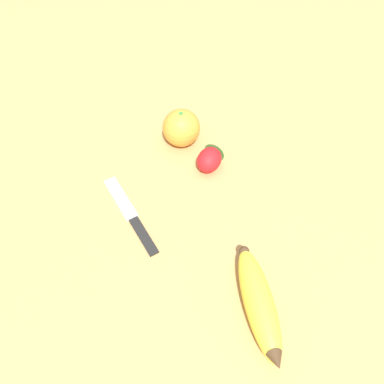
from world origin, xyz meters
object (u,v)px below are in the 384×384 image
at_px(banana, 259,303).
at_px(paring_knife, 132,216).
at_px(strawberry, 210,158).
at_px(orange, 181,128).

bearing_deg(banana, paring_knife, -138.44).
bearing_deg(banana, strawberry, -177.23).
bearing_deg(paring_knife, strawberry, 9.28).
distance_m(strawberry, paring_knife, 0.18).
height_order(orange, paring_knife, orange).
distance_m(orange, strawberry, 0.09).
relative_size(strawberry, paring_knife, 0.44).
xyz_separation_m(banana, strawberry, (0.14, -0.25, 0.00)).
bearing_deg(orange, strawberry, 147.70).
bearing_deg(paring_knife, orange, 34.51).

